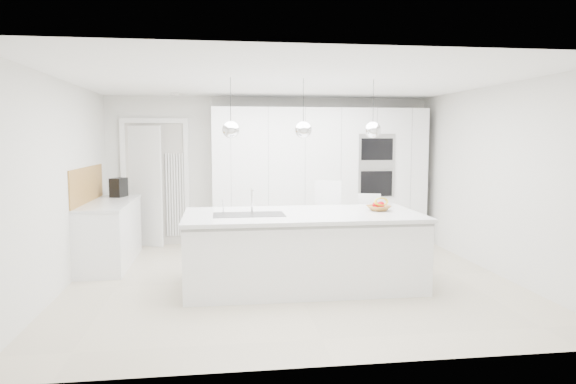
{
  "coord_description": "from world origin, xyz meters",
  "views": [
    {
      "loc": [
        -0.9,
        -6.32,
        1.8
      ],
      "look_at": [
        0.0,
        0.3,
        1.1
      ],
      "focal_mm": 32.0,
      "sensor_mm": 36.0,
      "label": 1
    }
  ],
  "objects": [
    {
      "name": "ceiling",
      "position": [
        0.0,
        0.0,
        2.5
      ],
      "size": [
        5.5,
        5.5,
        0.0
      ],
      "primitive_type": "plane",
      "rotation": [
        3.14,
        0.0,
        0.0
      ],
      "color": "white",
      "rests_on": "wall_back"
    },
    {
      "name": "apple_a",
      "position": [
        1.1,
        -0.2,
        0.97
      ],
      "size": [
        0.09,
        0.09,
        0.09
      ],
      "primitive_type": "sphere",
      "color": "#C7030A",
      "rests_on": "fruit_bowl"
    },
    {
      "name": "hallway_door",
      "position": [
        -2.2,
        2.42,
        1.0
      ],
      "size": [
        0.76,
        0.38,
        2.0
      ],
      "primitive_type": "cube",
      "rotation": [
        0.0,
        0.0,
        -0.44
      ],
      "color": "white",
      "rests_on": "floor"
    },
    {
      "name": "espresso_machine",
      "position": [
        -2.43,
        1.83,
        1.05
      ],
      "size": [
        0.25,
        0.31,
        0.29
      ],
      "primitive_type": "cube",
      "rotation": [
        0.0,
        0.0,
        -0.32
      ],
      "color": "black",
      "rests_on": "left_worktop"
    },
    {
      "name": "wall_left",
      "position": [
        -2.75,
        0.0,
        1.25
      ],
      "size": [
        0.0,
        5.0,
        5.0
      ],
      "primitive_type": "plane",
      "rotation": [
        1.57,
        0.0,
        1.57
      ],
      "color": "silver",
      "rests_on": "ground"
    },
    {
      "name": "bar_stool_right",
      "position": [
        1.2,
        0.5,
        0.51
      ],
      "size": [
        0.45,
        0.54,
        1.02
      ],
      "primitive_type": null,
      "rotation": [
        0.0,
        0.0,
        -0.27
      ],
      "color": "white",
      "rests_on": "floor"
    },
    {
      "name": "pendant_right",
      "position": [
        0.95,
        -0.3,
        1.9
      ],
      "size": [
        0.2,
        0.2,
        0.2
      ],
      "primitive_type": "sphere",
      "color": "white",
      "rests_on": "ceiling"
    },
    {
      "name": "fruit_bowl",
      "position": [
        1.07,
        -0.19,
        0.93
      ],
      "size": [
        0.35,
        0.35,
        0.07
      ],
      "primitive_type": "imported",
      "rotation": [
        0.0,
        0.0,
        0.31
      ],
      "color": "#B07E3B",
      "rests_on": "island_worktop"
    },
    {
      "name": "floor",
      "position": [
        0.0,
        0.0,
        0.0
      ],
      "size": [
        5.5,
        5.5,
        0.0
      ],
      "primitive_type": "plane",
      "color": "beige",
      "rests_on": "ground"
    },
    {
      "name": "left_base_cabinets",
      "position": [
        -2.45,
        1.2,
        0.43
      ],
      "size": [
        0.6,
        1.8,
        0.86
      ],
      "primitive_type": "cube",
      "color": "white",
      "rests_on": "floor"
    },
    {
      "name": "tall_cabinets",
      "position": [
        0.8,
        2.2,
        1.15
      ],
      "size": [
        3.6,
        0.6,
        2.3
      ],
      "primitive_type": "cube",
      "color": "white",
      "rests_on": "floor"
    },
    {
      "name": "doorway_frame",
      "position": [
        -1.95,
        2.47,
        1.02
      ],
      "size": [
        1.11,
        0.08,
        2.13
      ],
      "primitive_type": null,
      "color": "white",
      "rests_on": "floor"
    },
    {
      "name": "left_worktop",
      "position": [
        -2.45,
        1.2,
        0.88
      ],
      "size": [
        0.62,
        1.82,
        0.04
      ],
      "primitive_type": "cube",
      "color": "silver",
      "rests_on": "left_base_cabinets"
    },
    {
      "name": "island_base",
      "position": [
        0.1,
        -0.3,
        0.43
      ],
      "size": [
        2.8,
        1.2,
        0.86
      ],
      "primitive_type": "cube",
      "color": "white",
      "rests_on": "floor"
    },
    {
      "name": "island_tap",
      "position": [
        -0.5,
        -0.1,
        1.05
      ],
      "size": [
        0.02,
        0.02,
        0.3
      ],
      "primitive_type": "cylinder",
      "color": "white",
      "rests_on": "island_worktop"
    },
    {
      "name": "pendant_mid",
      "position": [
        0.1,
        -0.3,
        1.9
      ],
      "size": [
        0.2,
        0.2,
        0.2
      ],
      "primitive_type": "sphere",
      "color": "white",
      "rests_on": "ceiling"
    },
    {
      "name": "island_worktop",
      "position": [
        0.1,
        -0.25,
        0.88
      ],
      "size": [
        2.84,
        1.4,
        0.04
      ],
      "primitive_type": "cube",
      "color": "silver",
      "rests_on": "island_base"
    },
    {
      "name": "pendant_left",
      "position": [
        -0.75,
        -0.3,
        1.9
      ],
      "size": [
        0.2,
        0.2,
        0.2
      ],
      "primitive_type": "sphere",
      "color": "white",
      "rests_on": "ceiling"
    },
    {
      "name": "banana_bunch",
      "position": [
        1.1,
        -0.22,
        1.02
      ],
      "size": [
        0.24,
        0.17,
        0.21
      ],
      "primitive_type": "torus",
      "rotation": [
        1.22,
        0.0,
        0.35
      ],
      "color": "gold",
      "rests_on": "fruit_bowl"
    },
    {
      "name": "bar_stool_left",
      "position": [
        0.63,
        0.57,
        0.6
      ],
      "size": [
        0.54,
        0.64,
        1.2
      ],
      "primitive_type": null,
      "rotation": [
        0.0,
        0.0,
        -0.29
      ],
      "color": "white",
      "rests_on": "floor"
    },
    {
      "name": "radiator",
      "position": [
        -1.63,
        2.46,
        0.85
      ],
      "size": [
        0.32,
        0.04,
        1.4
      ],
      "primitive_type": null,
      "color": "white",
      "rests_on": "floor"
    },
    {
      "name": "wall_back",
      "position": [
        0.0,
        2.5,
        1.25
      ],
      "size": [
        5.5,
        0.0,
        5.5
      ],
      "primitive_type": "plane",
      "rotation": [
        1.57,
        0.0,
        0.0
      ],
      "color": "silver",
      "rests_on": "ground"
    },
    {
      "name": "apple_b",
      "position": [
        1.04,
        -0.19,
        0.97
      ],
      "size": [
        0.08,
        0.08,
        0.08
      ],
      "primitive_type": "sphere",
      "color": "#C7030A",
      "rests_on": "fruit_bowl"
    },
    {
      "name": "island_sink",
      "position": [
        -0.55,
        -0.3,
        0.82
      ],
      "size": [
        0.84,
        0.44,
        0.18
      ],
      "primitive_type": null,
      "color": "#3F3F42",
      "rests_on": "island_worktop"
    },
    {
      "name": "apple_c",
      "position": [
        1.12,
        -0.16,
        0.97
      ],
      "size": [
        0.08,
        0.08,
        0.08
      ],
      "primitive_type": "sphere",
      "color": "#C7030A",
      "rests_on": "fruit_bowl"
    },
    {
      "name": "oak_backsplash",
      "position": [
        -2.74,
        1.2,
        1.15
      ],
      "size": [
        0.02,
        1.8,
        0.5
      ],
      "primitive_type": "cube",
      "color": "#B07E3B",
      "rests_on": "wall_left"
    },
    {
      "name": "oven_stack",
      "position": [
        1.7,
        1.89,
        1.35
      ],
      "size": [
        0.62,
        0.04,
        1.05
      ],
      "primitive_type": null,
      "color": "#A5A5A8",
      "rests_on": "tall_cabinets"
    }
  ]
}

